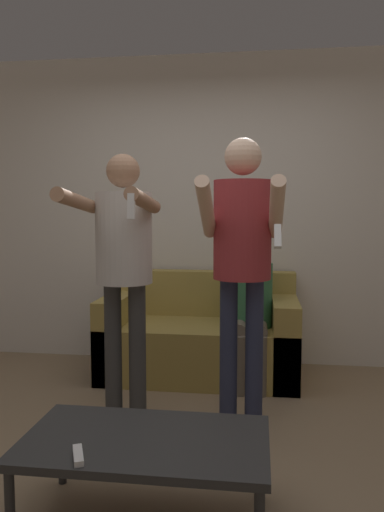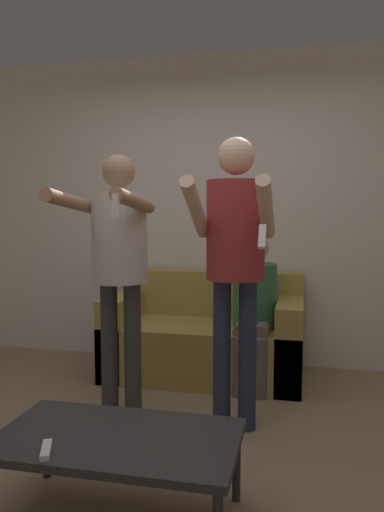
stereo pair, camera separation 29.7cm
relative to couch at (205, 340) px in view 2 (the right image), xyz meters
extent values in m
plane|color=#937A5B|center=(0.01, -1.49, -0.29)|extent=(14.00, 14.00, 0.00)
cube|color=silver|center=(0.01, 0.43, 1.06)|extent=(6.40, 0.06, 2.70)
cube|color=#AD9347|center=(0.00, -0.04, -0.07)|extent=(1.57, 0.79, 0.44)
cube|color=#AD9347|center=(0.00, 0.28, 0.34)|extent=(1.57, 0.16, 0.39)
cube|color=#AD9347|center=(-0.68, -0.04, 0.03)|extent=(0.20, 0.79, 0.65)
cube|color=#AD9347|center=(0.68, -0.04, 0.03)|extent=(0.20, 0.79, 0.65)
cylinder|color=#383838|center=(-0.45, -0.95, 0.15)|extent=(0.11, 0.11, 0.89)
cylinder|color=#383838|center=(-0.29, -0.95, 0.15)|extent=(0.11, 0.11, 0.89)
cylinder|color=silver|center=(-0.37, -0.95, 0.89)|extent=(0.35, 0.35, 0.57)
sphere|color=#A87A5B|center=(-0.37, -0.95, 1.30)|extent=(0.21, 0.21, 0.21)
cylinder|color=#A87A5B|center=(-0.57, -1.23, 1.11)|extent=(0.08, 0.58, 0.14)
cylinder|color=#A87A5B|center=(-0.17, -1.23, 1.11)|extent=(0.08, 0.58, 0.14)
cube|color=white|center=(-0.17, -1.52, 1.08)|extent=(0.04, 0.04, 0.13)
cylinder|color=#282D47|center=(0.29, -0.95, 0.17)|extent=(0.11, 0.11, 0.93)
cylinder|color=#282D47|center=(0.45, -0.95, 0.17)|extent=(0.11, 0.11, 0.93)
cylinder|color=#9E2D33|center=(0.37, -0.95, 0.94)|extent=(0.35, 0.35, 0.60)
sphere|color=beige|center=(0.37, -0.95, 1.38)|extent=(0.22, 0.22, 0.22)
cylinder|color=beige|center=(0.17, -1.18, 1.07)|extent=(0.08, 0.50, 0.35)
cylinder|color=beige|center=(0.57, -1.18, 1.07)|extent=(0.08, 0.50, 0.35)
cube|color=white|center=(0.57, -1.41, 0.93)|extent=(0.04, 0.09, 0.13)
cylinder|color=#6B6051|center=(0.34, -0.41, -0.07)|extent=(0.11, 0.11, 0.44)
cylinder|color=#6B6051|center=(0.49, -0.41, -0.07)|extent=(0.11, 0.11, 0.44)
cylinder|color=#6B6051|center=(0.34, -0.25, 0.17)|extent=(0.11, 0.32, 0.11)
cylinder|color=#6B6051|center=(0.49, -0.25, 0.17)|extent=(0.11, 0.32, 0.11)
cylinder|color=#337047|center=(0.41, -0.09, 0.40)|extent=(0.34, 0.34, 0.50)
sphere|color=tan|center=(0.41, -0.09, 0.77)|extent=(0.21, 0.21, 0.21)
cube|color=#2D2D2D|center=(0.00, -1.99, 0.07)|extent=(1.05, 0.60, 0.04)
cylinder|color=#2D2D2D|center=(-0.48, -1.73, -0.12)|extent=(0.04, 0.04, 0.35)
cylinder|color=#2D2D2D|center=(0.49, -1.73, -0.12)|extent=(0.04, 0.04, 0.35)
cube|color=white|center=(-0.22, -2.20, 0.10)|extent=(0.09, 0.15, 0.02)
camera|label=1|loc=(0.47, -3.99, 1.06)|focal=35.00mm
camera|label=2|loc=(0.76, -3.94, 1.06)|focal=35.00mm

